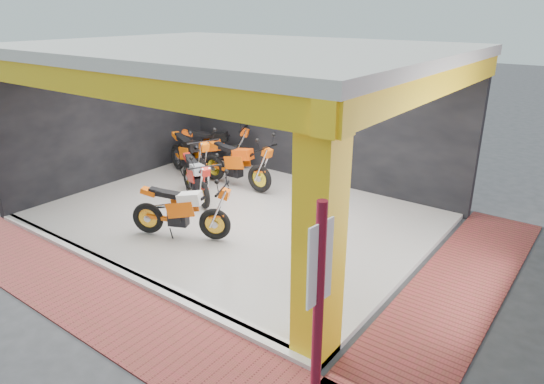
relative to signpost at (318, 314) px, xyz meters
The scene contains 17 objects.
ground 4.99m from the signpost, 157.49° to the left, with size 80.00×80.00×0.00m, color #2D2D30.
showroom_floor 6.00m from the signpost, 139.01° to the left, with size 8.00×6.00×0.10m, color silver.
showroom_ceiling 6.20m from the signpost, 139.01° to the left, with size 8.40×6.40×0.20m, color beige.
back_wall 8.21m from the signpost, 122.44° to the left, with size 8.20×0.20×3.50m, color black.
left_wall 9.32m from the signpost, 155.78° to the left, with size 0.20×6.20×3.50m, color black.
corner_column 1.28m from the signpost, 121.19° to the left, with size 0.50×0.50×3.50m, color yellow.
header_beam_front 4.83m from the signpost, 169.40° to the left, with size 8.40×0.30×0.40m, color yellow.
header_beam_right 4.25m from the signpost, 95.97° to the left, with size 0.30×6.40×0.40m, color yellow.
floor_kerb 4.70m from the signpost, 169.65° to the left, with size 8.00×0.20×0.10m, color silver.
paver_front 4.64m from the signpost, behind, with size 9.00×1.40×0.03m, color maroon.
paver_right 4.12m from the signpost, 84.03° to the left, with size 1.40×7.00×0.03m, color maroon.
signpost is the anchor object (origin of this frame).
moto_hero 4.77m from the signpost, 146.12° to the left, with size 2.15×0.80×1.31m, color #F15C0A, non-canonical shape.
moto_row_a 6.40m from the signpost, 144.89° to the left, with size 2.06×0.76×1.26m, color red, non-canonical shape.
moto_row_b 7.96m from the signpost, 143.23° to the left, with size 2.35×0.87×1.43m, color #FF670A, non-canonical shape.
moto_row_c 7.13m from the signpost, 132.86° to the left, with size 2.31×0.85×1.41m, color #E55909, non-canonical shape.
moto_row_d 9.10m from the signpost, 135.81° to the left, with size 2.30×0.85×1.40m, color #F04E0A, non-canonical shape.
Camera 1 is at (6.48, -5.38, 4.35)m, focal length 32.00 mm.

